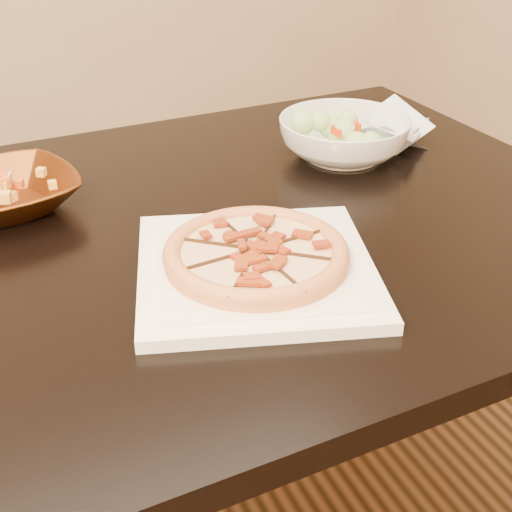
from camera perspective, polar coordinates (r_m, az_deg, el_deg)
The scene contains 8 objects.
dining_table at distance 1.13m, azimuth -7.83°, elevation -2.51°, with size 1.53×1.02×0.75m.
plate at distance 0.97m, azimuth 0.00°, elevation -0.99°, with size 0.40×0.40×0.02m.
pizza at distance 0.96m, azimuth -0.00°, elevation 0.20°, with size 0.25×0.25×0.03m.
bronze_bowl at distance 1.21m, azimuth -19.36°, elevation 4.73°, with size 0.22×0.22×0.05m, color brown.
mixed_dish at distance 1.19m, azimuth -19.70°, elevation 6.50°, with size 0.12×0.11×0.03m.
salad_bowl at distance 1.35m, azimuth 7.03°, elevation 9.34°, with size 0.24×0.24×0.08m, color white.
salad at distance 1.33m, azimuth 7.09°, elevation 11.56°, with size 0.09×0.11×0.04m.
cling_film at distance 1.43m, azimuth 11.29°, elevation 9.64°, with size 0.17×0.14×0.05m, color silver, non-canonical shape.
Camera 1 is at (-0.12, -1.04, 1.26)m, focal length 50.00 mm.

